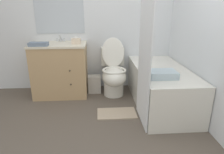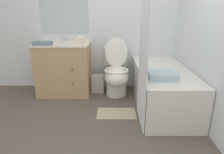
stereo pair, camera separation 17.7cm
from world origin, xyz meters
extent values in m
plane|color=brown|center=(0.00, 0.00, 0.00)|extent=(14.00, 14.00, 0.00)
cube|color=silver|center=(0.00, 1.77, 1.25)|extent=(8.00, 0.05, 2.50)
cube|color=#B2BCC6|center=(-0.72, 1.74, 1.42)|extent=(0.78, 0.01, 0.93)
cube|color=silver|center=(1.17, 0.87, 1.25)|extent=(0.05, 2.74, 2.50)
cube|color=tan|center=(-0.72, 1.46, 0.40)|extent=(0.82, 0.57, 0.81)
cube|color=beige|center=(-0.72, 1.46, 0.82)|extent=(0.84, 0.59, 0.03)
cylinder|color=silver|center=(-0.72, 1.46, 0.78)|extent=(0.34, 0.34, 0.10)
sphere|color=#382D23|center=(-0.54, 1.16, 0.49)|extent=(0.02, 0.02, 0.02)
sphere|color=#382D23|center=(-0.54, 1.16, 0.27)|extent=(0.02, 0.02, 0.02)
cylinder|color=silver|center=(-0.72, 1.67, 0.86)|extent=(0.04, 0.04, 0.04)
cylinder|color=silver|center=(-0.72, 1.62, 0.92)|extent=(0.02, 0.11, 0.09)
cylinder|color=silver|center=(-0.77, 1.67, 0.86)|extent=(0.03, 0.03, 0.04)
cylinder|color=silver|center=(-0.66, 1.67, 0.86)|extent=(0.03, 0.03, 0.04)
cylinder|color=silver|center=(0.13, 1.35, 0.12)|extent=(0.32, 0.32, 0.24)
ellipsoid|color=silver|center=(0.13, 1.29, 0.33)|extent=(0.38, 0.51, 0.29)
torus|color=silver|center=(0.13, 1.29, 0.44)|extent=(0.38, 0.38, 0.04)
cube|color=silver|center=(0.13, 1.63, 0.59)|extent=(0.38, 0.18, 0.30)
ellipsoid|color=silver|center=(0.13, 1.52, 0.67)|extent=(0.36, 0.15, 0.47)
cube|color=silver|center=(0.78, 0.98, 0.28)|extent=(0.70, 1.53, 0.55)
cube|color=#A5A7A2|center=(0.78, 0.98, 0.54)|extent=(0.58, 1.41, 0.01)
cube|color=white|center=(0.41, 0.52, 0.93)|extent=(0.02, 0.57, 1.86)
cube|color=#B7B2A8|center=(-0.19, 1.48, 0.14)|extent=(0.21, 0.18, 0.29)
cube|color=beige|center=(-0.44, 1.42, 0.88)|extent=(0.14, 0.11, 0.08)
ellipsoid|color=white|center=(-0.44, 1.42, 0.93)|extent=(0.06, 0.03, 0.03)
cube|color=slate|center=(-0.97, 1.26, 0.86)|extent=(0.27, 0.15, 0.05)
cube|color=silver|center=(0.66, 0.59, 0.59)|extent=(0.33, 0.25, 0.08)
cube|color=tan|center=(0.12, 0.70, 0.01)|extent=(0.52, 0.31, 0.02)
camera|label=1|loc=(-0.12, -1.67, 1.35)|focal=32.00mm
camera|label=2|loc=(0.06, -1.68, 1.35)|focal=32.00mm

